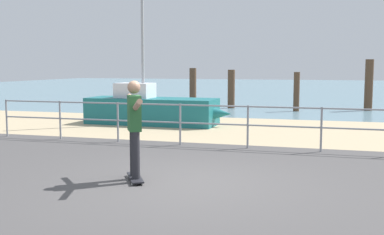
{
  "coord_description": "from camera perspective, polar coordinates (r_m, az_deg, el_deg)",
  "views": [
    {
      "loc": [
        2.33,
        -7.41,
        1.98
      ],
      "look_at": [
        -0.41,
        2.0,
        0.9
      ],
      "focal_mm": 43.94,
      "sensor_mm": 36.0,
      "label": 1
    }
  ],
  "objects": [
    {
      "name": "sailboat",
      "position": [
        15.81,
        -4.4,
        0.99
      ],
      "size": [
        4.98,
        1.52,
        5.17
      ],
      "color": "#19666B",
      "rests_on": "ground"
    },
    {
      "name": "groyne_post_1",
      "position": [
        21.92,
        4.78,
        3.45
      ],
      "size": [
        0.33,
        0.33,
        1.8
      ],
      "primitive_type": "cylinder",
      "color": "#513826",
      "rests_on": "ground"
    },
    {
      "name": "groyne_post_2",
      "position": [
        20.81,
        12.57,
        3.05
      ],
      "size": [
        0.26,
        0.26,
        1.71
      ],
      "primitive_type": "cylinder",
      "color": "#513826",
      "rests_on": "ground"
    },
    {
      "name": "ground_plane",
      "position": [
        7.1,
        -3.68,
        -9.92
      ],
      "size": [
        24.0,
        10.0,
        0.04
      ],
      "primitive_type": "cube",
      "color": "#474444",
      "rests_on": "ground"
    },
    {
      "name": "skateboard",
      "position": [
        8.18,
        -6.91,
        -7.28
      ],
      "size": [
        0.58,
        0.79,
        0.08
      ],
      "color": "black",
      "rests_on": "ground"
    },
    {
      "name": "skateboarder",
      "position": [
        8.01,
        -7.0,
        -0.66
      ],
      "size": [
        0.81,
        1.29,
        1.65
      ],
      "color": "#26262B",
      "rests_on": "skateboard"
    },
    {
      "name": "sea_surface",
      "position": [
        42.52,
        13.1,
        3.47
      ],
      "size": [
        72.0,
        50.0,
        0.04
      ],
      "primitive_type": "cube",
      "color": "slate",
      "rests_on": "ground"
    },
    {
      "name": "railing_fence",
      "position": [
        11.4,
        2.61,
        -0.16
      ],
      "size": [
        11.88,
        0.05,
        1.05
      ],
      "color": "gray",
      "rests_on": "ground"
    },
    {
      "name": "groyne_post_3",
      "position": [
        22.04,
        20.67,
        3.69
      ],
      "size": [
        0.36,
        0.36,
        2.26
      ],
      "primitive_type": "cylinder",
      "color": "#513826",
      "rests_on": "ground"
    },
    {
      "name": "groyne_post_0",
      "position": [
        26.54,
        0.11,
        4.03
      ],
      "size": [
        0.39,
        0.39,
        1.85
      ],
      "primitive_type": "cylinder",
      "color": "#513826",
      "rests_on": "ground"
    },
    {
      "name": "beach_strip",
      "position": [
        14.73,
        6.98,
        -1.48
      ],
      "size": [
        24.0,
        6.0,
        0.04
      ],
      "primitive_type": "cube",
      "color": "tan",
      "rests_on": "ground"
    }
  ]
}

